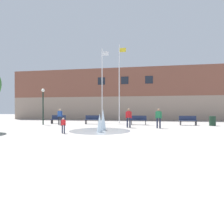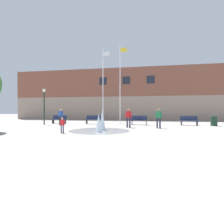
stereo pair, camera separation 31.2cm
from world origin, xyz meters
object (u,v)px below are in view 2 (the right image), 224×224
(park_bench_center, at_px, (93,119))
(adult_watching, at_px, (61,116))
(child_running, at_px, (62,124))
(flagpole_right, at_px, (120,82))
(flagpole_left, at_px, (103,83))
(trash_can, at_px, (214,121))
(adult_in_red, at_px, (129,116))
(lamp_post_left_lane, at_px, (44,101))
(park_bench_near_trashcan, at_px, (189,120))
(park_bench_under_right_flagpole, at_px, (139,120))
(adult_near_bench, at_px, (159,117))
(park_bench_under_left_flagpole, at_px, (59,119))

(park_bench_center, distance_m, adult_watching, 3.35)
(child_running, bearing_deg, flagpole_right, -147.28)
(flagpole_left, xyz_separation_m, trash_can, (10.92, -1.80, -4.04))
(child_running, xyz_separation_m, adult_in_red, (3.81, 4.31, 0.35))
(flagpole_left, bearing_deg, lamp_post_left_lane, -149.42)
(park_bench_center, height_order, trash_can, park_bench_center)
(park_bench_center, xyz_separation_m, park_bench_near_trashcan, (9.52, -0.07, 0.00))
(child_running, bearing_deg, park_bench_under_right_flagpole, -163.68)
(park_bench_center, relative_size, adult_in_red, 1.01)
(flagpole_left, bearing_deg, park_bench_under_right_flagpole, -21.83)
(park_bench_near_trashcan, relative_size, adult_in_red, 1.01)
(trash_can, bearing_deg, park_bench_center, 178.68)
(adult_near_bench, xyz_separation_m, adult_watching, (-9.22, 1.64, 0.00))
(park_bench_under_right_flagpole, bearing_deg, park_bench_under_left_flagpole, 179.67)
(park_bench_under_right_flagpole, height_order, flagpole_right, flagpole_right)
(adult_in_red, xyz_separation_m, flagpole_right, (-1.32, 4.77, 3.71))
(child_running, bearing_deg, park_bench_near_trashcan, 176.77)
(park_bench_under_left_flagpole, relative_size, park_bench_near_trashcan, 1.00)
(adult_in_red, bearing_deg, park_bench_near_trashcan, -37.83)
(park_bench_under_left_flagpole, xyz_separation_m, park_bench_under_right_flagpole, (8.63, -0.05, 0.00))
(park_bench_center, relative_size, flagpole_right, 0.18)
(adult_near_bench, height_order, flagpole_left, flagpole_left)
(adult_near_bench, height_order, flagpole_right, flagpole_right)
(child_running, bearing_deg, park_bench_center, -130.48)
(park_bench_under_right_flagpole, distance_m, park_bench_near_trashcan, 4.72)
(park_bench_center, bearing_deg, flagpole_left, 64.56)
(park_bench_under_left_flagpole, relative_size, flagpole_left, 0.19)
(flagpole_right, bearing_deg, child_running, -105.32)
(park_bench_under_right_flagpole, bearing_deg, lamp_post_left_lane, -170.69)
(adult_near_bench, xyz_separation_m, flagpole_left, (-5.69, 4.94, 3.56))
(adult_near_bench, distance_m, flagpole_right, 7.22)
(flagpole_left, bearing_deg, trash_can, -9.36)
(adult_in_red, bearing_deg, park_bench_under_right_flagpole, 8.05)
(park_bench_under_right_flagpole, xyz_separation_m, trash_can, (6.84, -0.17, -0.03))
(park_bench_center, bearing_deg, adult_watching, -147.69)
(park_bench_under_left_flagpole, xyz_separation_m, adult_in_red, (7.83, -3.18, 0.45))
(adult_in_red, bearing_deg, adult_watching, 100.20)
(adult_in_red, height_order, flagpole_right, flagpole_right)
(flagpole_right, height_order, lamp_post_left_lane, flagpole_right)
(park_bench_near_trashcan, xyz_separation_m, lamp_post_left_lane, (-14.18, -1.58, 1.90))
(park_bench_near_trashcan, height_order, lamp_post_left_lane, lamp_post_left_lane)
(park_bench_near_trashcan, relative_size, lamp_post_left_lane, 0.44)
(adult_near_bench, xyz_separation_m, flagpole_right, (-3.74, 4.94, 3.71))
(park_bench_under_left_flagpole, distance_m, adult_in_red, 8.47)
(park_bench_center, xyz_separation_m, child_running, (0.19, -7.55, 0.10))
(adult_near_bench, bearing_deg, adult_watching, -171.50)
(park_bench_near_trashcan, xyz_separation_m, flagpole_right, (-6.84, 1.60, 4.16))
(park_bench_near_trashcan, relative_size, adult_near_bench, 1.01)
(park_bench_near_trashcan, bearing_deg, flagpole_left, 169.69)
(park_bench_center, height_order, flagpole_right, flagpole_right)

